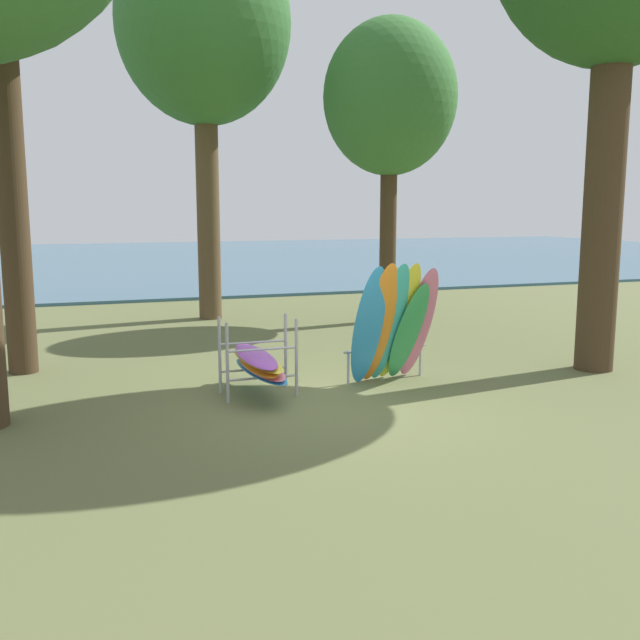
{
  "coord_description": "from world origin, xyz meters",
  "views": [
    {
      "loc": [
        -3.7,
        -9.84,
        2.98
      ],
      "look_at": [
        0.14,
        1.26,
        1.1
      ],
      "focal_mm": 39.93,
      "sensor_mm": 36.0,
      "label": 1
    }
  ],
  "objects_px": {
    "leaning_board_pile": "(393,326)",
    "tree_mid_behind": "(390,100)",
    "tree_far_left_back": "(204,26)",
    "board_storage_rack": "(258,363)"
  },
  "relations": [
    {
      "from": "leaning_board_pile",
      "to": "board_storage_rack",
      "type": "xyz_separation_m",
      "value": [
        -2.32,
        0.06,
        -0.48
      ]
    },
    {
      "from": "tree_far_left_back",
      "to": "board_storage_rack",
      "type": "relative_size",
      "value": 4.76
    },
    {
      "from": "leaning_board_pile",
      "to": "tree_mid_behind",
      "type": "bearing_deg",
      "value": 66.45
    },
    {
      "from": "leaning_board_pile",
      "to": "board_storage_rack",
      "type": "distance_m",
      "value": 2.37
    },
    {
      "from": "tree_far_left_back",
      "to": "leaning_board_pile",
      "type": "height_order",
      "value": "tree_far_left_back"
    },
    {
      "from": "tree_far_left_back",
      "to": "leaning_board_pile",
      "type": "distance_m",
      "value": 10.53
    },
    {
      "from": "tree_far_left_back",
      "to": "board_storage_rack",
      "type": "bearing_deg",
      "value": -95.08
    },
    {
      "from": "tree_mid_behind",
      "to": "leaning_board_pile",
      "type": "distance_m",
      "value": 8.13
    },
    {
      "from": "tree_far_left_back",
      "to": "leaning_board_pile",
      "type": "bearing_deg",
      "value": -78.88
    },
    {
      "from": "leaning_board_pile",
      "to": "board_storage_rack",
      "type": "height_order",
      "value": "leaning_board_pile"
    }
  ]
}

